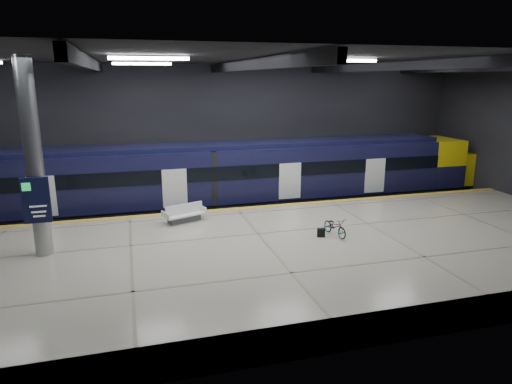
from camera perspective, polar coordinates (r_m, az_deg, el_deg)
name	(u,v)px	position (r m, az deg, el deg)	size (l,w,h in m)	color
ground	(251,250)	(19.92, -0.57, -7.28)	(30.00, 30.00, 0.00)	black
room_shell	(251,117)	(18.62, -0.62, 9.34)	(30.10, 16.10, 8.05)	black
platform	(269,260)	(17.49, 1.60, -8.47)	(30.00, 11.00, 1.10)	#BEB7A1
safety_strip	(236,209)	(22.10, -2.45, -2.10)	(30.00, 0.40, 0.01)	gold
rails	(225,213)	(24.96, -3.89, -2.67)	(30.00, 1.52, 0.16)	gray
train	(260,176)	(24.94, 0.55, 2.04)	(29.40, 2.84, 3.79)	black
bench	(184,215)	(20.30, -8.96, -2.91)	(1.98, 1.36, 0.81)	#595B60
bicycle	(335,226)	(18.58, 9.85, -4.26)	(0.50, 1.44, 0.76)	#99999E
pannier_bag	(321,233)	(18.40, 8.13, -5.04)	(0.30, 0.18, 0.35)	black
info_column	(34,162)	(17.40, -26.01, 3.41)	(0.90, 0.78, 6.90)	#9EA0A5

